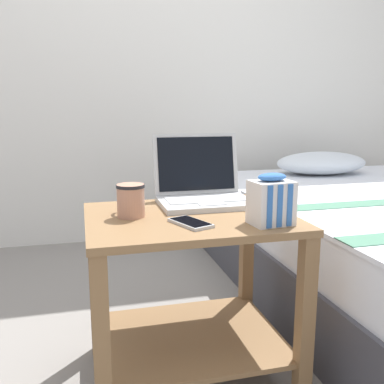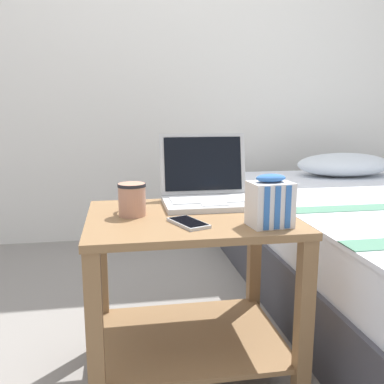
# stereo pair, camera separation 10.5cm
# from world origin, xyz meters

# --- Properties ---
(ground_plane) EXTENTS (8.00, 8.00, 0.00)m
(ground_plane) POSITION_xyz_m (0.00, 0.00, 0.00)
(ground_plane) COLOR gray
(back_wall) EXTENTS (8.00, 0.05, 2.50)m
(back_wall) POSITION_xyz_m (0.00, 1.62, 1.25)
(back_wall) COLOR silver
(back_wall) RESTS_ON ground_plane
(bedside_table) EXTENTS (0.63, 0.51, 0.56)m
(bedside_table) POSITION_xyz_m (0.00, 0.00, 0.36)
(bedside_table) COLOR olive
(bedside_table) RESTS_ON ground_plane
(laptop) EXTENTS (0.32, 0.27, 0.24)m
(laptop) POSITION_xyz_m (0.09, 0.16, 0.61)
(laptop) COLOR #B7BABC
(laptop) RESTS_ON bedside_table
(mug_front_left) EXTENTS (0.09, 0.13, 0.10)m
(mug_front_left) POSITION_xyz_m (-0.18, 0.02, 0.62)
(mug_front_left) COLOR tan
(mug_front_left) RESTS_ON bedside_table
(snack_bag) EXTENTS (0.12, 0.10, 0.15)m
(snack_bag) POSITION_xyz_m (0.20, -0.16, 0.63)
(snack_bag) COLOR silver
(snack_bag) RESTS_ON bedside_table
(cell_phone) EXTENTS (0.11, 0.15, 0.01)m
(cell_phone) POSITION_xyz_m (-0.02, -0.11, 0.56)
(cell_phone) COLOR #B7BABC
(cell_phone) RESTS_ON bedside_table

